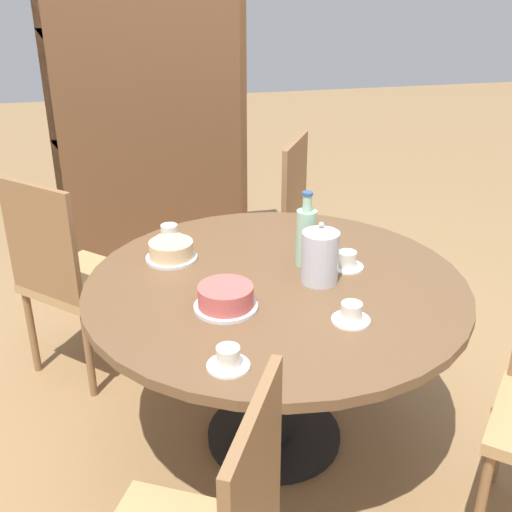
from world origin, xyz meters
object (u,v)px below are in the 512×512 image
at_px(cake_second, 171,251).
at_px(cup_a, 169,234).
at_px(water_bottle, 306,236).
at_px(coffee_pot, 320,255).
at_px(cake_main, 226,298).
at_px(chair_a, 318,229).
at_px(cup_c, 347,261).
at_px(cup_d, 228,359).
at_px(chair_b, 70,274).
at_px(cup_b, 351,314).
at_px(bookshelf, 152,142).

xyz_separation_m(cake_second, cup_a, (0.01, 0.19, -0.01)).
bearing_deg(cake_second, water_bottle, -16.86).
distance_m(coffee_pot, cake_main, 0.39).
relative_size(chair_a, coffee_pot, 4.16).
height_order(cup_c, cup_d, same).
bearing_deg(cup_a, chair_a, 29.49).
distance_m(chair_a, chair_b, 1.25).
relative_size(cake_second, cup_b, 1.59).
distance_m(chair_b, cup_c, 1.24).
bearing_deg(water_bottle, cup_c, -23.80).
xyz_separation_m(coffee_pot, cup_c, (0.14, 0.08, -0.08)).
distance_m(bookshelf, coffee_pot, 1.80).
xyz_separation_m(coffee_pot, cup_d, (-0.41, -0.46, -0.08)).
bearing_deg(chair_a, bookshelf, 74.00).
bearing_deg(cup_d, cup_a, 94.97).
bearing_deg(cup_b, cup_a, 123.39).
height_order(cup_b, cup_c, same).
relative_size(chair_a, cup_b, 7.61).
distance_m(water_bottle, cake_second, 0.52).
xyz_separation_m(cake_main, cup_a, (-0.13, 0.61, -0.01)).
bearing_deg(chair_b, cup_d, 158.25).
height_order(chair_b, bookshelf, bookshelf).
xyz_separation_m(bookshelf, cake_main, (0.12, -1.85, -0.04)).
xyz_separation_m(bookshelf, cake_second, (-0.02, -1.44, -0.05)).
distance_m(chair_a, cup_c, 0.89).
bearing_deg(cup_a, cup_b, -56.61).
bearing_deg(bookshelf, water_bottle, 106.57).
relative_size(chair_a, bookshelf, 0.55).
height_order(chair_a, coffee_pot, chair_a).
height_order(cup_a, cup_c, same).
bearing_deg(coffee_pot, cup_d, -132.11).
bearing_deg(bookshelf, cup_a, 89.44).
distance_m(chair_a, bookshelf, 1.15).
height_order(cake_main, cake_second, cake_main).
bearing_deg(cake_main, chair_b, 125.49).
distance_m(chair_b, coffee_pot, 1.19).
height_order(water_bottle, cake_main, water_bottle).
height_order(bookshelf, cake_main, bookshelf).
height_order(water_bottle, cup_c, water_bottle).
xyz_separation_m(cake_main, cake_second, (-0.14, 0.42, -0.00)).
relative_size(chair_a, chair_b, 1.00).
relative_size(chair_b, cake_second, 4.80).
bearing_deg(cake_main, coffee_pot, 18.65).
bearing_deg(bookshelf, cup_c, 110.49).
bearing_deg(cup_d, cup_c, 44.54).
bearing_deg(bookshelf, chair_a, 133.94).
xyz_separation_m(chair_b, cup_b, (0.95, -0.96, 0.23)).
distance_m(cake_main, cup_a, 0.62).
bearing_deg(cake_second, cup_a, 86.97).
relative_size(cake_main, cup_d, 1.71).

